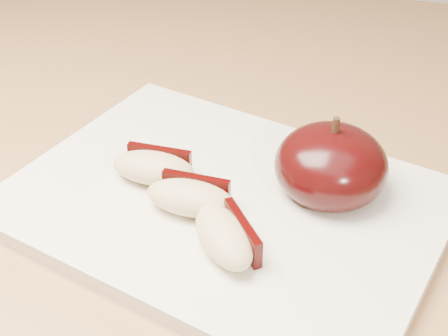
% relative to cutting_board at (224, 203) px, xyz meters
% --- Properties ---
extents(back_cabinet, '(2.40, 0.62, 0.94)m').
position_rel_cutting_board_xyz_m(back_cabinet, '(0.09, 0.85, -0.44)').
color(back_cabinet, silver).
rests_on(back_cabinet, ground).
extents(cutting_board, '(0.34, 0.28, 0.01)m').
position_rel_cutting_board_xyz_m(cutting_board, '(0.00, 0.00, 0.00)').
color(cutting_board, silver).
rests_on(cutting_board, island_counter).
extents(apple_half, '(0.09, 0.09, 0.07)m').
position_rel_cutting_board_xyz_m(apple_half, '(0.07, 0.03, 0.03)').
color(apple_half, black).
rests_on(apple_half, cutting_board).
extents(apple_wedge_a, '(0.06, 0.03, 0.02)m').
position_rel_cutting_board_xyz_m(apple_wedge_a, '(-0.05, 0.00, 0.02)').
color(apple_wedge_a, tan).
rests_on(apple_wedge_a, cutting_board).
extents(apple_wedge_b, '(0.06, 0.03, 0.02)m').
position_rel_cutting_board_xyz_m(apple_wedge_b, '(-0.02, -0.02, 0.02)').
color(apple_wedge_b, tan).
rests_on(apple_wedge_b, cutting_board).
extents(apple_wedge_c, '(0.06, 0.07, 0.02)m').
position_rel_cutting_board_xyz_m(apple_wedge_c, '(0.02, -0.05, 0.02)').
color(apple_wedge_c, tan).
rests_on(apple_wedge_c, cutting_board).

